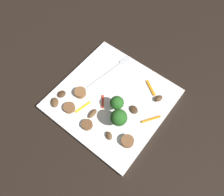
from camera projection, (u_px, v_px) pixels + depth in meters
ground_plane at (112, 100)px, 0.63m from camera, size 1.40×1.40×0.00m
plate at (112, 99)px, 0.62m from camera, size 0.30×0.30×0.01m
fork at (111, 71)px, 0.66m from camera, size 0.18×0.04×0.00m
broccoli_floret_0 at (119, 118)px, 0.54m from camera, size 0.04×0.04×0.06m
broccoli_floret_1 at (117, 103)px, 0.57m from camera, size 0.04×0.04×0.05m
sausage_slice_0 at (80, 93)px, 0.61m from camera, size 0.04×0.04×0.01m
sausage_slice_1 at (127, 141)px, 0.55m from camera, size 0.04×0.04×0.01m
sausage_slice_2 at (88, 125)px, 0.57m from camera, size 0.03×0.03×0.01m
sausage_slice_3 at (69, 108)px, 0.59m from camera, size 0.04×0.04×0.01m
mushroom_0 at (134, 110)px, 0.59m from camera, size 0.03×0.03×0.01m
mushroom_1 at (93, 114)px, 0.59m from camera, size 0.03×0.01×0.01m
mushroom_2 at (55, 102)px, 0.60m from camera, size 0.04×0.04×0.01m
mushroom_3 at (109, 136)px, 0.56m from camera, size 0.02×0.03×0.01m
mushroom_4 at (62, 94)px, 0.61m from camera, size 0.03×0.02×0.01m
mushroom_5 at (159, 98)px, 0.61m from camera, size 0.03×0.02×0.01m
pepper_strip_0 at (151, 88)px, 0.63m from camera, size 0.03×0.05×0.00m
pepper_strip_1 at (151, 119)px, 0.58m from camera, size 0.05×0.03×0.00m
pepper_strip_2 at (83, 107)px, 0.60m from camera, size 0.05×0.02×0.00m
pepper_strip_3 at (103, 102)px, 0.61m from camera, size 0.03×0.03×0.00m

